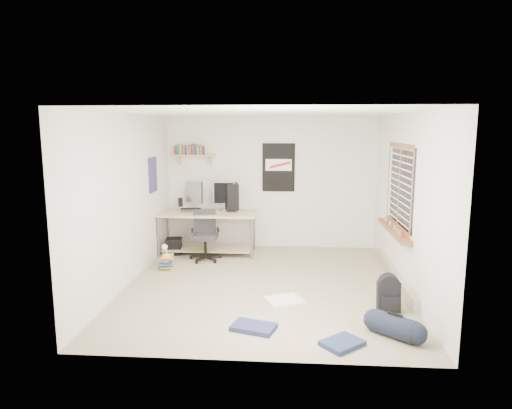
# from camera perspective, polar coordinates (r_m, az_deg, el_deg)

# --- Properties ---
(floor) EXTENTS (4.00, 4.50, 0.01)m
(floor) POSITION_cam_1_polar(r_m,az_deg,el_deg) (6.86, 1.00, -10.03)
(floor) COLOR gray
(floor) RESTS_ON ground
(ceiling) EXTENTS (4.00, 4.50, 0.01)m
(ceiling) POSITION_cam_1_polar(r_m,az_deg,el_deg) (6.47, 1.06, 11.41)
(ceiling) COLOR white
(ceiling) RESTS_ON ground
(back_wall) EXTENTS (4.00, 0.01, 2.50)m
(back_wall) POSITION_cam_1_polar(r_m,az_deg,el_deg) (8.78, 1.84, 2.71)
(back_wall) COLOR silver
(back_wall) RESTS_ON ground
(left_wall) EXTENTS (0.01, 4.50, 2.50)m
(left_wall) POSITION_cam_1_polar(r_m,az_deg,el_deg) (6.95, -15.71, 0.55)
(left_wall) COLOR silver
(left_wall) RESTS_ON ground
(right_wall) EXTENTS (0.01, 4.50, 2.50)m
(right_wall) POSITION_cam_1_polar(r_m,az_deg,el_deg) (6.75, 18.30, 0.15)
(right_wall) COLOR silver
(right_wall) RESTS_ON ground
(desk) EXTENTS (1.84, 0.91, 0.82)m
(desk) POSITION_cam_1_polar(r_m,az_deg,el_deg) (8.46, -6.04, -3.68)
(desk) COLOR #CCAD8D
(desk) RESTS_ON floor
(monitor_left) EXTENTS (0.37, 0.27, 0.41)m
(monitor_left) POSITION_cam_1_polar(r_m,az_deg,el_deg) (8.70, -7.66, 1.06)
(monitor_left) COLOR #A7A8AC
(monitor_left) RESTS_ON desk
(monitor_right) EXTENTS (0.39, 0.10, 0.43)m
(monitor_right) POSITION_cam_1_polar(r_m,az_deg,el_deg) (8.47, -4.05, 0.96)
(monitor_right) COLOR #9C9CA1
(monitor_right) RESTS_ON desk
(pc_tower) EXTENTS (0.29, 0.48, 0.47)m
(pc_tower) POSITION_cam_1_polar(r_m,az_deg,el_deg) (8.47, -2.97, 1.08)
(pc_tower) COLOR black
(pc_tower) RESTS_ON desk
(keyboard) EXTENTS (0.38, 0.19, 0.02)m
(keyboard) POSITION_cam_1_polar(r_m,az_deg,el_deg) (8.48, -8.14, -0.53)
(keyboard) COLOR black
(keyboard) RESTS_ON desk
(speaker_left) EXTENTS (0.10, 0.10, 0.17)m
(speaker_left) POSITION_cam_1_polar(r_m,az_deg,el_deg) (8.80, -9.42, 0.29)
(speaker_left) COLOR black
(speaker_left) RESTS_ON desk
(speaker_right) EXTENTS (0.11, 0.11, 0.18)m
(speaker_right) POSITION_cam_1_polar(r_m,az_deg,el_deg) (8.35, -3.48, -0.04)
(speaker_right) COLOR black
(speaker_right) RESTS_ON desk
(office_chair) EXTENTS (0.68, 0.68, 0.88)m
(office_chair) POSITION_cam_1_polar(r_m,az_deg,el_deg) (8.01, -6.37, -3.52)
(office_chair) COLOR #27272A
(office_chair) RESTS_ON floor
(wall_shelf) EXTENTS (0.80, 0.22, 0.24)m
(wall_shelf) POSITION_cam_1_polar(r_m,az_deg,el_deg) (8.80, -7.70, 6.11)
(wall_shelf) COLOR tan
(wall_shelf) RESTS_ON back_wall
(poster_back_wall) EXTENTS (0.62, 0.03, 0.92)m
(poster_back_wall) POSITION_cam_1_polar(r_m,az_deg,el_deg) (8.72, 2.84, 4.64)
(poster_back_wall) COLOR black
(poster_back_wall) RESTS_ON back_wall
(poster_left_wall) EXTENTS (0.02, 0.42, 0.60)m
(poster_left_wall) POSITION_cam_1_polar(r_m,az_deg,el_deg) (8.04, -12.77, 3.65)
(poster_left_wall) COLOR navy
(poster_left_wall) RESTS_ON left_wall
(window) EXTENTS (0.10, 1.50, 1.26)m
(window) POSITION_cam_1_polar(r_m,az_deg,el_deg) (6.99, 17.36, 2.18)
(window) COLOR brown
(window) RESTS_ON right_wall
(baseboard_heater) EXTENTS (0.08, 2.50, 0.18)m
(baseboard_heater) POSITION_cam_1_polar(r_m,az_deg,el_deg) (7.28, 16.86, -8.49)
(baseboard_heater) COLOR #B7B2A8
(baseboard_heater) RESTS_ON floor
(backpack) EXTENTS (0.29, 0.24, 0.37)m
(backpack) POSITION_cam_1_polar(r_m,az_deg,el_deg) (6.09, 16.22, -10.98)
(backpack) COLOR black
(backpack) RESTS_ON floor
(duffel_bag) EXTENTS (0.36, 0.36, 0.50)m
(duffel_bag) POSITION_cam_1_polar(r_m,az_deg,el_deg) (5.44, 16.92, -14.24)
(duffel_bag) COLOR black
(duffel_bag) RESTS_ON floor
(tshirt) EXTENTS (0.57, 0.54, 0.04)m
(tshirt) POSITION_cam_1_polar(r_m,az_deg,el_deg) (6.23, 3.54, -11.90)
(tshirt) COLOR silver
(tshirt) RESTS_ON floor
(jeans_a) EXTENTS (0.56, 0.44, 0.05)m
(jeans_a) POSITION_cam_1_polar(r_m,az_deg,el_deg) (5.44, -0.30, -15.07)
(jeans_a) COLOR navy
(jeans_a) RESTS_ON floor
(jeans_b) EXTENTS (0.53, 0.52, 0.05)m
(jeans_b) POSITION_cam_1_polar(r_m,az_deg,el_deg) (5.17, 10.71, -16.68)
(jeans_b) COLOR #222D4E
(jeans_b) RESTS_ON floor
(book_stack) EXTENTS (0.55, 0.50, 0.31)m
(book_stack) POSITION_cam_1_polar(r_m,az_deg,el_deg) (7.65, -11.20, -6.91)
(book_stack) COLOR olive
(book_stack) RESTS_ON floor
(desk_lamp) EXTENTS (0.12, 0.19, 0.18)m
(desk_lamp) POSITION_cam_1_polar(r_m,az_deg,el_deg) (7.57, -11.15, -5.29)
(desk_lamp) COLOR silver
(desk_lamp) RESTS_ON book_stack
(subwoofer) EXTENTS (0.31, 0.31, 0.31)m
(subwoofer) POSITION_cam_1_polar(r_m,az_deg,el_deg) (8.56, -10.23, -5.18)
(subwoofer) COLOR black
(subwoofer) RESTS_ON floor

